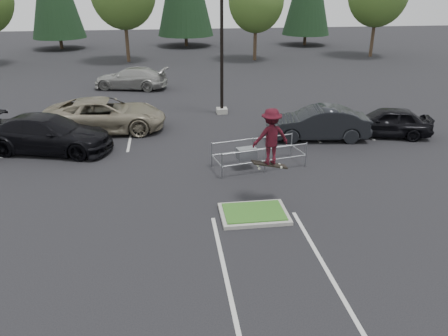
{
  "coord_description": "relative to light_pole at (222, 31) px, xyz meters",
  "views": [
    {
      "loc": [
        -2.64,
        -12.28,
        7.1
      ],
      "look_at": [
        -0.79,
        1.5,
        1.1
      ],
      "focal_mm": 35.0,
      "sensor_mm": 36.0,
      "label": 1
    }
  ],
  "objects": [
    {
      "name": "skateboarder",
      "position": [
        0.2,
        -11.0,
        -2.21
      ],
      "size": [
        1.31,
        0.86,
        2.12
      ],
      "rotation": [
        0.0,
        0.0,
        3.27
      ],
      "color": "black",
      "rests_on": "ground"
    },
    {
      "name": "car_r_black",
      "position": [
        7.53,
        -5.0,
        -3.84
      ],
      "size": [
        4.52,
        2.75,
        1.44
      ],
      "primitive_type": "imported",
      "rotation": [
        0.0,
        0.0,
        4.45
      ],
      "color": "black",
      "rests_on": "ground"
    },
    {
      "name": "cart_corral",
      "position": [
        0.08,
        -8.09,
        -3.9
      ],
      "size": [
        3.89,
        2.06,
        1.05
      ],
      "rotation": [
        0.0,
        0.0,
        0.21
      ],
      "color": "gray",
      "rests_on": "ground"
    },
    {
      "name": "car_far_silver",
      "position": [
        -5.5,
        7.05,
        -3.81
      ],
      "size": [
        5.49,
        3.34,
        1.49
      ],
      "primitive_type": "imported",
      "rotation": [
        0.0,
        0.0,
        4.45
      ],
      "color": "#A1A19C",
      "rests_on": "ground"
    },
    {
      "name": "car_l_black",
      "position": [
        -8.5,
        -5.0,
        -3.74
      ],
      "size": [
        6.04,
        3.72,
        1.64
      ],
      "primitive_type": "imported",
      "rotation": [
        0.0,
        0.0,
        1.3
      ],
      "color": "black",
      "rests_on": "ground"
    },
    {
      "name": "car_r_charc",
      "position": [
        4.0,
        -5.0,
        -3.77
      ],
      "size": [
        4.96,
        2.24,
        1.58
      ],
      "primitive_type": "imported",
      "rotation": [
        0.0,
        0.0,
        4.59
      ],
      "color": "black",
      "rests_on": "ground"
    },
    {
      "name": "car_l_tan",
      "position": [
        -6.27,
        -2.4,
        -3.72
      ],
      "size": [
        6.07,
        2.82,
        1.68
      ],
      "primitive_type": "imported",
      "rotation": [
        0.0,
        0.0,
        1.57
      ],
      "color": "gray",
      "rests_on": "ground"
    },
    {
      "name": "light_pole",
      "position": [
        0.0,
        0.0,
        0.0
      ],
      "size": [
        0.7,
        0.6,
        10.12
      ],
      "color": "gray",
      "rests_on": "ground"
    },
    {
      "name": "grass_median",
      "position": [
        -0.5,
        -12.0,
        -4.48
      ],
      "size": [
        2.2,
        1.6,
        0.16
      ],
      "color": "gray",
      "rests_on": "ground"
    },
    {
      "name": "stall_lines",
      "position": [
        -1.85,
        -5.98,
        -4.56
      ],
      "size": [
        22.62,
        17.6,
        0.01
      ],
      "color": "beige",
      "rests_on": "ground"
    },
    {
      "name": "decid_c",
      "position": [
        5.49,
        17.83,
        0.69
      ],
      "size": [
        5.12,
        5.12,
        8.38
      ],
      "color": "#38281C",
      "rests_on": "ground"
    },
    {
      "name": "ground",
      "position": [
        -0.5,
        -12.0,
        -4.56
      ],
      "size": [
        120.0,
        120.0,
        0.0
      ],
      "primitive_type": "plane",
      "color": "black",
      "rests_on": "ground"
    }
  ]
}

